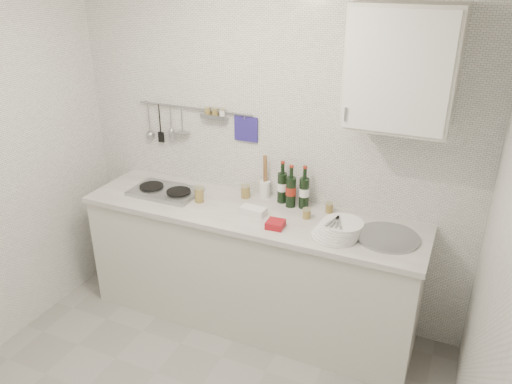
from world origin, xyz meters
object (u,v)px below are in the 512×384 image
utensil_crock (265,187)px  plate_stack_hob (167,194)px  plate_stack_sink (338,230)px  wine_bottles (292,185)px  wall_cabinet (402,68)px

utensil_crock → plate_stack_hob: bearing=-157.7°
plate_stack_sink → wine_bottles: (-0.42, 0.31, 0.11)m
wall_cabinet → plate_stack_sink: wall_cabinet is taller
wall_cabinet → wine_bottles: bearing=173.0°
wine_bottles → utensil_crock: 0.25m
plate_stack_hob → utensil_crock: bearing=22.3°
wall_cabinet → plate_stack_hob: (-1.56, -0.14, -1.02)m
wall_cabinet → wine_bottles: size_ratio=2.26×
plate_stack_sink → wine_bottles: wine_bottles is taller
wall_cabinet → plate_stack_sink: bearing=-136.9°
plate_stack_hob → wine_bottles: bearing=14.0°
plate_stack_sink → utensil_crock: bearing=151.6°
wall_cabinet → plate_stack_sink: size_ratio=2.21×
wall_cabinet → plate_stack_hob: bearing=-174.7°
plate_stack_hob → plate_stack_sink: size_ratio=0.85×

